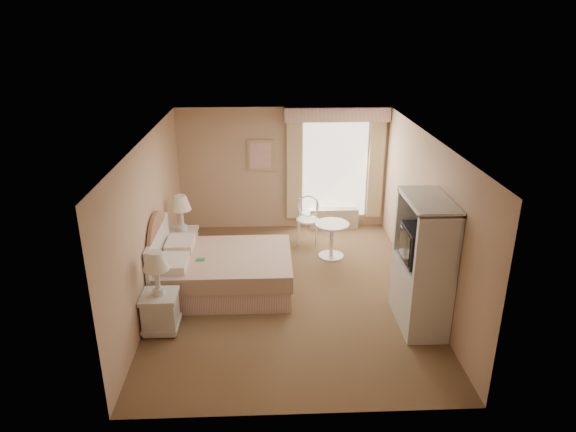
{
  "coord_description": "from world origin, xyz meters",
  "views": [
    {
      "loc": [
        -0.34,
        -7.26,
        4.13
      ],
      "look_at": [
        -0.01,
        0.3,
        1.18
      ],
      "focal_mm": 32.0,
      "sensor_mm": 36.0,
      "label": 1
    }
  ],
  "objects_px": {
    "round_table": "(332,235)",
    "cafe_chair": "(308,216)",
    "bed": "(219,271)",
    "nightstand_near": "(160,302)",
    "armoire": "(422,273)",
    "nightstand_far": "(183,237)"
  },
  "relations": [
    {
      "from": "round_table",
      "to": "cafe_chair",
      "type": "height_order",
      "value": "cafe_chair"
    },
    {
      "from": "bed",
      "to": "nightstand_near",
      "type": "xyz_separation_m",
      "value": [
        -0.72,
        -1.12,
        0.11
      ]
    },
    {
      "from": "nightstand_near",
      "to": "cafe_chair",
      "type": "bearing_deg",
      "value": 52.7
    },
    {
      "from": "nightstand_far",
      "to": "round_table",
      "type": "xyz_separation_m",
      "value": [
        2.67,
        0.05,
        -0.03
      ]
    },
    {
      "from": "nightstand_near",
      "to": "cafe_chair",
      "type": "relative_size",
      "value": 1.32
    },
    {
      "from": "bed",
      "to": "nightstand_near",
      "type": "distance_m",
      "value": 1.33
    },
    {
      "from": "bed",
      "to": "nightstand_near",
      "type": "bearing_deg",
      "value": -122.78
    },
    {
      "from": "nightstand_near",
      "to": "armoire",
      "type": "relative_size",
      "value": 0.63
    },
    {
      "from": "armoire",
      "to": "round_table",
      "type": "bearing_deg",
      "value": 113.92
    },
    {
      "from": "nightstand_near",
      "to": "nightstand_far",
      "type": "bearing_deg",
      "value": 90.0
    },
    {
      "from": "bed",
      "to": "round_table",
      "type": "height_order",
      "value": "bed"
    },
    {
      "from": "cafe_chair",
      "to": "armoire",
      "type": "distance_m",
      "value": 3.26
    },
    {
      "from": "nightstand_near",
      "to": "round_table",
      "type": "bearing_deg",
      "value": 40.34
    },
    {
      "from": "round_table",
      "to": "cafe_chair",
      "type": "xyz_separation_m",
      "value": [
        -0.38,
        0.74,
        0.09
      ]
    },
    {
      "from": "nightstand_near",
      "to": "cafe_chair",
      "type": "distance_m",
      "value": 3.78
    },
    {
      "from": "bed",
      "to": "nightstand_far",
      "type": "relative_size",
      "value": 1.72
    },
    {
      "from": "nightstand_far",
      "to": "nightstand_near",
      "type": "bearing_deg",
      "value": -90.0
    },
    {
      "from": "round_table",
      "to": "bed",
      "type": "bearing_deg",
      "value": -149.45
    },
    {
      "from": "nightstand_far",
      "to": "round_table",
      "type": "relative_size",
      "value": 1.87
    },
    {
      "from": "nightstand_far",
      "to": "armoire",
      "type": "xyz_separation_m",
      "value": [
        3.65,
        -2.16,
        0.32
      ]
    },
    {
      "from": "nightstand_far",
      "to": "cafe_chair",
      "type": "distance_m",
      "value": 2.43
    },
    {
      "from": "round_table",
      "to": "cafe_chair",
      "type": "distance_m",
      "value": 0.84
    }
  ]
}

